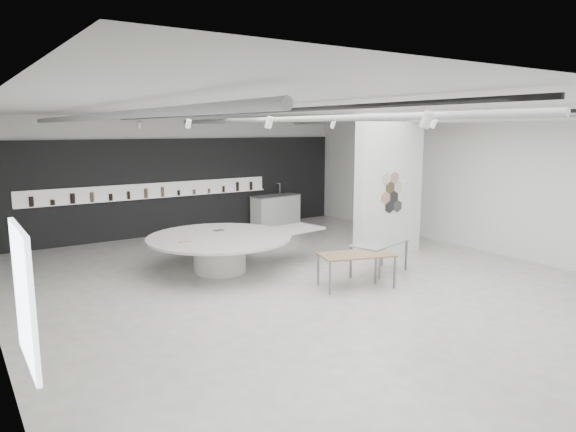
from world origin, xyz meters
TOP-DOWN VIEW (x-y plane):
  - room at (-0.09, -0.00)m, footprint 12.02×14.02m
  - back_wall_display at (-0.08, 6.93)m, footprint 11.80×0.27m
  - partition_column at (3.50, 1.00)m, footprint 2.20×0.38m
  - display_island at (-1.07, 1.96)m, footprint 4.79×3.95m
  - sample_table_wood at (0.77, -0.80)m, footprint 1.74×1.22m
  - sample_table_stone at (1.89, -0.35)m, footprint 1.65×1.12m
  - kitchen_counter at (3.39, 6.54)m, footprint 1.91×0.92m

SIDE VIEW (x-z plane):
  - kitchen_counter at x=3.39m, z-range -0.20..1.25m
  - display_island at x=-1.07m, z-range 0.13..1.02m
  - sample_table_wood at x=0.77m, z-range 0.31..1.05m
  - sample_table_stone at x=1.89m, z-range 0.32..1.09m
  - back_wall_display at x=-0.08m, z-range -0.01..3.09m
  - partition_column at x=3.50m, z-range 0.00..3.60m
  - room at x=-0.09m, z-range 0.16..3.98m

